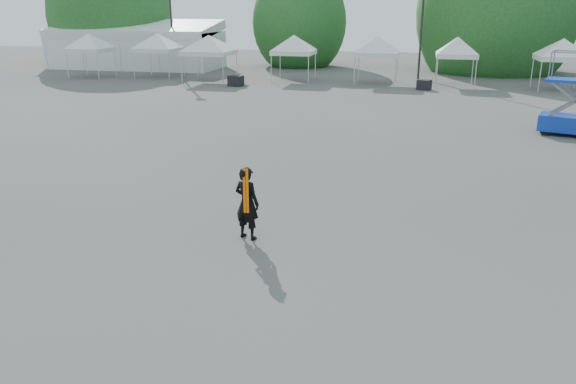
# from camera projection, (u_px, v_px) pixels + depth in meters

# --- Properties ---
(ground) EXTENTS (120.00, 120.00, 0.00)m
(ground) POSITION_uv_depth(u_px,v_px,m) (284.00, 225.00, 14.08)
(ground) COLOR #474442
(ground) RESTS_ON ground
(marquee) EXTENTS (15.00, 6.25, 4.23)m
(marquee) POSITION_uv_depth(u_px,v_px,m) (136.00, 46.00, 50.56)
(marquee) COLOR silver
(marquee) RESTS_ON ground
(light_pole_west) EXTENTS (0.60, 0.25, 10.30)m
(light_pole_west) POSITION_uv_depth(u_px,v_px,m) (170.00, 1.00, 47.60)
(light_pole_west) COLOR black
(light_pole_west) RESTS_ON ground
(light_pole_east) EXTENTS (0.60, 0.25, 9.80)m
(light_pole_east) POSITION_uv_depth(u_px,v_px,m) (423.00, 3.00, 41.36)
(light_pole_east) COLOR black
(light_pole_east) RESTS_ON ground
(tree_far_w) EXTENTS (4.80, 4.80, 7.30)m
(tree_far_w) POSITION_uv_depth(u_px,v_px,m) (110.00, 15.00, 53.39)
(tree_far_w) COLOR #382314
(tree_far_w) RESTS_ON ground
(tree_mid_w) EXTENTS (4.16, 4.16, 6.33)m
(tree_mid_w) POSITION_uv_depth(u_px,v_px,m) (299.00, 23.00, 51.60)
(tree_mid_w) COLOR #382314
(tree_mid_w) RESTS_ON ground
(tree_mid_e) EXTENTS (5.12, 5.12, 7.79)m
(tree_mid_e) POSITION_uv_depth(u_px,v_px,m) (496.00, 12.00, 46.78)
(tree_mid_e) COLOR #382314
(tree_mid_e) RESTS_ON ground
(tent_a) EXTENTS (3.97, 3.97, 3.88)m
(tent_a) POSITION_uv_depth(u_px,v_px,m) (89.00, 37.00, 43.36)
(tent_a) COLOR silver
(tent_a) RESTS_ON ground
(tent_b) EXTENTS (4.36, 4.36, 3.88)m
(tent_b) POSITION_uv_depth(u_px,v_px,m) (157.00, 37.00, 43.51)
(tent_b) COLOR silver
(tent_b) RESTS_ON ground
(tent_c) EXTENTS (4.72, 4.72, 3.88)m
(tent_c) POSITION_uv_depth(u_px,v_px,m) (209.00, 39.00, 40.76)
(tent_c) COLOR silver
(tent_c) RESTS_ON ground
(tent_d) EXTENTS (4.17, 4.17, 3.88)m
(tent_d) POSITION_uv_depth(u_px,v_px,m) (294.00, 39.00, 40.95)
(tent_d) COLOR silver
(tent_d) RESTS_ON ground
(tent_e) EXTENTS (4.25, 4.25, 3.88)m
(tent_e) POSITION_uv_depth(u_px,v_px,m) (378.00, 40.00, 39.47)
(tent_e) COLOR silver
(tent_e) RESTS_ON ground
(tent_f) EXTENTS (3.85, 3.85, 3.88)m
(tent_f) POSITION_uv_depth(u_px,v_px,m) (458.00, 41.00, 38.24)
(tent_f) COLOR silver
(tent_f) RESTS_ON ground
(tent_g) EXTENTS (4.29, 4.29, 3.88)m
(tent_g) POSITION_uv_depth(u_px,v_px,m) (564.00, 43.00, 36.28)
(tent_g) COLOR silver
(tent_g) RESTS_ON ground
(man) EXTENTS (0.74, 0.60, 1.74)m
(man) POSITION_uv_depth(u_px,v_px,m) (247.00, 203.00, 12.99)
(man) COLOR black
(man) RESTS_ON ground
(crate_west) EXTENTS (1.10, 0.95, 0.73)m
(crate_west) POSITION_uv_depth(u_px,v_px,m) (236.00, 81.00, 39.02)
(crate_west) COLOR black
(crate_west) RESTS_ON ground
(crate_mid) EXTENTS (1.03, 0.91, 0.66)m
(crate_mid) POSITION_uv_depth(u_px,v_px,m) (424.00, 85.00, 37.25)
(crate_mid) COLOR black
(crate_mid) RESTS_ON ground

